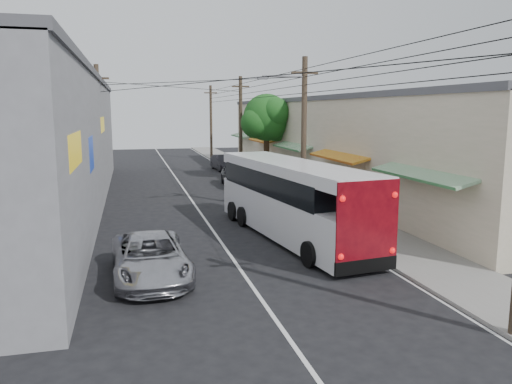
% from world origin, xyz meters
% --- Properties ---
extents(ground, '(120.00, 120.00, 0.00)m').
position_xyz_m(ground, '(0.00, 0.00, 0.00)').
color(ground, black).
rests_on(ground, ground).
extents(sidewalk, '(3.00, 80.00, 0.12)m').
position_xyz_m(sidewalk, '(6.50, 20.00, 0.06)').
color(sidewalk, slate).
rests_on(sidewalk, ground).
extents(building_right, '(7.09, 40.00, 6.25)m').
position_xyz_m(building_right, '(10.99, 22.00, 3.15)').
color(building_right, beige).
rests_on(building_right, ground).
extents(building_left, '(7.20, 36.00, 7.25)m').
position_xyz_m(building_left, '(-8.50, 18.00, 3.65)').
color(building_left, gray).
rests_on(building_left, ground).
extents(utility_poles, '(11.80, 45.28, 8.00)m').
position_xyz_m(utility_poles, '(3.13, 20.33, 4.13)').
color(utility_poles, '#473828').
rests_on(utility_poles, ground).
extents(street_tree, '(4.40, 4.00, 6.60)m').
position_xyz_m(street_tree, '(6.87, 26.02, 4.67)').
color(street_tree, '#3F2B19').
rests_on(street_tree, ground).
extents(coach_bus, '(3.76, 11.37, 3.22)m').
position_xyz_m(coach_bus, '(2.99, 8.36, 1.67)').
color(coach_bus, white).
rests_on(coach_bus, ground).
extents(jeepney, '(2.53, 5.11, 1.40)m').
position_xyz_m(jeepney, '(-2.97, 4.45, 0.70)').
color(jeepney, '#B4B4BB').
rests_on(jeepney, ground).
extents(parked_suv, '(2.91, 6.45, 1.84)m').
position_xyz_m(parked_suv, '(3.80, 13.00, 0.92)').
color(parked_suv, '#9E9DA5').
rests_on(parked_suv, ground).
extents(parked_car_mid, '(2.16, 4.76, 1.59)m').
position_xyz_m(parked_car_mid, '(3.80, 23.23, 0.79)').
color(parked_car_mid, '#25252A').
rests_on(parked_car_mid, ground).
extents(parked_car_far, '(1.72, 4.25, 1.37)m').
position_xyz_m(parked_car_far, '(4.60, 32.84, 0.69)').
color(parked_car_far, black).
rests_on(parked_car_far, ground).
extents(pedestrian_near, '(0.56, 0.39, 1.49)m').
position_xyz_m(pedestrian_near, '(7.60, 9.04, 0.87)').
color(pedestrian_near, '#CD6C90').
rests_on(pedestrian_near, sidewalk).
extents(pedestrian_far, '(0.95, 0.82, 1.71)m').
position_xyz_m(pedestrian_far, '(5.47, 10.08, 0.97)').
color(pedestrian_far, '#90A5D2').
rests_on(pedestrian_far, sidewalk).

